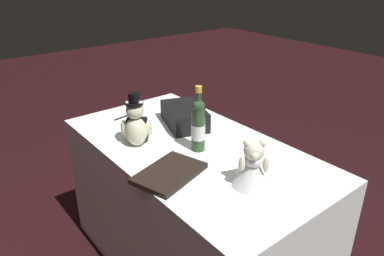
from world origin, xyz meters
TOP-DOWN VIEW (x-y plane):
  - reception_table at (0.00, 0.00)m, footprint 1.45×0.78m
  - teddy_bear_groom at (-0.19, -0.20)m, footprint 0.15×0.15m
  - teddy_bear_bride at (0.42, -0.01)m, footprint 0.21×0.21m
  - champagne_bottle at (0.05, 0.00)m, footprint 0.07×0.07m
  - signing_pen at (-0.54, -0.08)m, footprint 0.03×0.15m
  - gift_case_black at (-0.23, 0.13)m, footprint 0.37×0.29m
  - guestbook at (0.16, -0.25)m, footprint 0.28×0.35m

SIDE VIEW (x-z plane):
  - reception_table at x=0.00m, z-range 0.00..0.79m
  - signing_pen at x=-0.54m, z-range 0.79..0.80m
  - guestbook at x=0.16m, z-range 0.79..0.82m
  - gift_case_black at x=-0.23m, z-range 0.79..0.90m
  - teddy_bear_bride at x=0.42m, z-range 0.78..0.99m
  - teddy_bear_groom at x=-0.19m, z-range 0.76..1.03m
  - champagne_bottle at x=0.05m, z-range 0.76..1.09m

